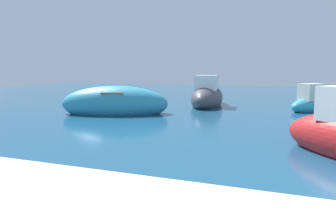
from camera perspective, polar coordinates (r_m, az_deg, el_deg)
moored_boat_2 at (r=18.64m, az=7.71°, el=1.67°), size 2.25×5.31×2.31m
moored_boat_3 at (r=15.12m, az=-10.35°, el=0.25°), size 5.80×3.71×1.86m
moored_boat_4 at (r=17.68m, az=26.71°, el=0.30°), size 3.12×3.10×1.75m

